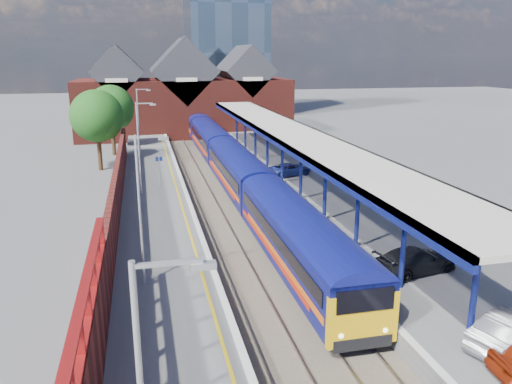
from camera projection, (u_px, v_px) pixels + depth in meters
ground at (211, 178)px, 47.56m from camera, size 240.00×240.00×0.00m
ballast_bed at (230, 208)px, 38.15m from camera, size 6.00×76.00×0.06m
rails at (230, 207)px, 38.13m from camera, size 4.51×76.00×0.14m
left_platform at (156, 207)px, 36.84m from camera, size 5.00×76.00×1.00m
right_platform at (304, 197)px, 39.33m from camera, size 6.00×76.00×1.00m
coping_left at (188, 198)px, 37.21m from camera, size 0.30×76.00×0.05m
coping_right at (269, 193)px, 38.57m from camera, size 0.30×76.00×0.05m
yellow_line at (180, 199)px, 37.09m from camera, size 0.14×76.00×0.01m
train at (223, 151)px, 49.42m from camera, size 2.87×65.90×3.45m
canopy at (292, 134)px, 39.79m from camera, size 4.50×52.00×4.48m
lamp_post_b at (142, 202)px, 22.31m from camera, size 1.48×0.18×7.00m
lamp_post_c at (140, 143)px, 37.34m from camera, size 1.48×0.18×7.00m
lamp_post_d at (139, 118)px, 52.38m from camera, size 1.48×0.18×7.00m
platform_sign at (159, 166)px, 40.13m from camera, size 0.55×0.08×2.50m
brick_wall at (114, 209)px, 29.69m from camera, size 0.35×50.00×3.86m
station_building at (184, 97)px, 72.43m from camera, size 30.00×12.12×13.78m
glass_tower at (225, 5)px, 91.36m from camera, size 14.20×14.20×40.30m
tree_near at (98, 118)px, 49.46m from camera, size 5.20×5.20×8.10m
tree_far at (112, 109)px, 57.19m from camera, size 5.20×5.20×8.10m
parked_car_dark at (416, 260)px, 24.44m from camera, size 4.59×2.62×1.25m
parked_car_blue at (290, 169)px, 44.25m from camera, size 4.31×2.89×1.10m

